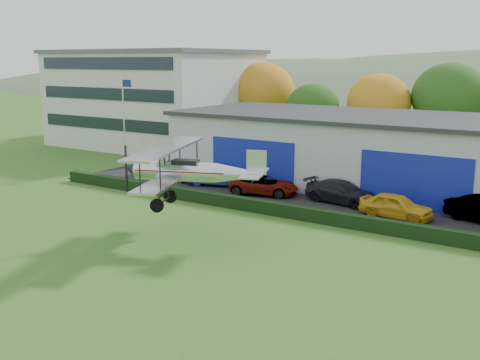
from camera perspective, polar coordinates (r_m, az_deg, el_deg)
The scene contains 13 objects.
ground at distance 21.87m, azimuth -14.57°, elevation -13.59°, with size 300.00×300.00×0.00m, color #356921.
apron at distance 37.19m, azimuth 13.56°, elevation -2.82°, with size 48.00×9.00×0.05m, color black.
hedge at distance 32.76m, azimuth 10.70°, elevation -4.01°, with size 46.00×0.60×0.80m, color black.
hangar at distance 42.67m, azimuth 19.48°, elevation 2.31°, with size 40.60×12.60×5.30m.
office_block at distance 64.53m, azimuth -8.53°, elevation 8.19°, with size 20.60×15.60×10.40m.
flagpole at distance 49.57m, azimuth -11.53°, elevation 6.49°, with size 1.05×0.10×8.00m.
tree_belt at distance 55.55m, azimuth 18.76°, elevation 7.51°, with size 75.70×13.22×10.12m.
car_0 at distance 45.26m, azimuth -6.51°, elevation 1.09°, with size 1.83×4.56×1.55m, color silver.
car_1 at distance 42.60m, azimuth -2.22°, elevation 0.48°, with size 1.65×4.73×1.56m, color navy.
car_2 at distance 39.73m, azimuth 2.41°, elevation -0.53°, with size 2.21×4.79×1.33m, color gray.
car_3 at distance 37.96m, azimuth 10.19°, elevation -1.19°, with size 2.06×5.06×1.47m, color black.
car_4 at distance 35.08m, azimuth 15.43°, elevation -2.52°, with size 1.74×4.33×1.47m, color gold.
biplane at distance 29.23m, azimuth -5.31°, elevation 1.06°, with size 7.58×8.53×3.23m.
Camera 1 is at (14.96, -12.98, 9.28)m, focal length 42.42 mm.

